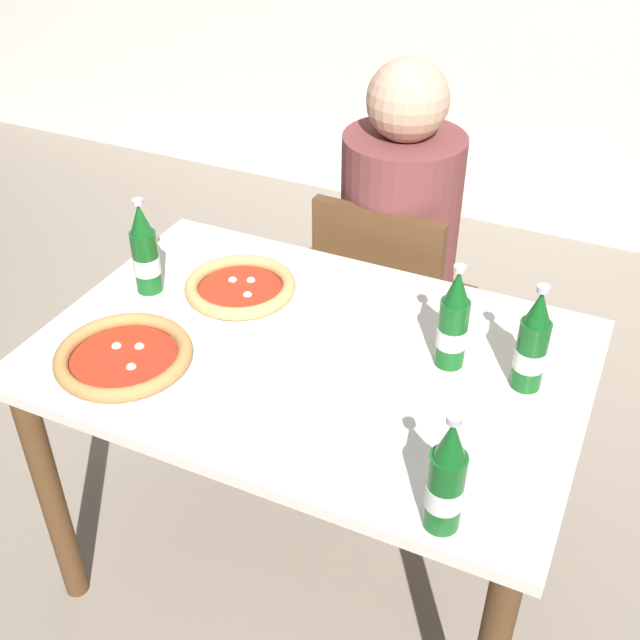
{
  "coord_description": "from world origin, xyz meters",
  "views": [
    {
      "loc": [
        0.6,
        -1.24,
        1.82
      ],
      "look_at": [
        0.0,
        0.05,
        0.8
      ],
      "focal_mm": 43.83,
      "sensor_mm": 36.0,
      "label": 1
    }
  ],
  "objects_px": {
    "beer_bottle_left": "(453,324)",
    "beer_bottle_extra": "(145,253)",
    "beer_bottle_right": "(446,481)",
    "chair_behind_table": "(388,305)",
    "pizza_marinara_far": "(124,358)",
    "pizza_margherita_near": "(240,288)",
    "dining_table_main": "(311,389)",
    "napkin_with_cutlery": "(297,381)",
    "diner_seated": "(397,269)",
    "beer_bottle_center": "(532,345)"
  },
  "relations": [
    {
      "from": "napkin_with_cutlery",
      "to": "diner_seated",
      "type": "bearing_deg",
      "value": 93.83
    },
    {
      "from": "beer_bottle_extra",
      "to": "pizza_margherita_near",
      "type": "bearing_deg",
      "value": 17.65
    },
    {
      "from": "dining_table_main",
      "to": "beer_bottle_center",
      "type": "relative_size",
      "value": 4.86
    },
    {
      "from": "pizza_margherita_near",
      "to": "napkin_with_cutlery",
      "type": "distance_m",
      "value": 0.36
    },
    {
      "from": "dining_table_main",
      "to": "diner_seated",
      "type": "bearing_deg",
      "value": 92.64
    },
    {
      "from": "dining_table_main",
      "to": "beer_bottle_extra",
      "type": "bearing_deg",
      "value": 173.18
    },
    {
      "from": "beer_bottle_center",
      "to": "diner_seated",
      "type": "bearing_deg",
      "value": 130.29
    },
    {
      "from": "chair_behind_table",
      "to": "pizza_margherita_near",
      "type": "xyz_separation_m",
      "value": [
        -0.22,
        -0.48,
        0.29
      ]
    },
    {
      "from": "beer_bottle_center",
      "to": "beer_bottle_right",
      "type": "xyz_separation_m",
      "value": [
        -0.05,
        -0.43,
        0.0
      ]
    },
    {
      "from": "dining_table_main",
      "to": "beer_bottle_right",
      "type": "xyz_separation_m",
      "value": [
        0.41,
        -0.34,
        0.22
      ]
    },
    {
      "from": "dining_table_main",
      "to": "beer_bottle_left",
      "type": "distance_m",
      "value": 0.37
    },
    {
      "from": "pizza_margherita_near",
      "to": "chair_behind_table",
      "type": "bearing_deg",
      "value": 66.02
    },
    {
      "from": "chair_behind_table",
      "to": "beer_bottle_extra",
      "type": "height_order",
      "value": "beer_bottle_extra"
    },
    {
      "from": "beer_bottle_left",
      "to": "beer_bottle_right",
      "type": "relative_size",
      "value": 1.0
    },
    {
      "from": "beer_bottle_left",
      "to": "beer_bottle_extra",
      "type": "distance_m",
      "value": 0.76
    },
    {
      "from": "chair_behind_table",
      "to": "beer_bottle_center",
      "type": "relative_size",
      "value": 3.44
    },
    {
      "from": "beer_bottle_right",
      "to": "beer_bottle_extra",
      "type": "bearing_deg",
      "value": 155.55
    },
    {
      "from": "pizza_marinara_far",
      "to": "beer_bottle_right",
      "type": "xyz_separation_m",
      "value": [
        0.75,
        -0.13,
        0.08
      ]
    },
    {
      "from": "beer_bottle_center",
      "to": "beer_bottle_right",
      "type": "distance_m",
      "value": 0.43
    },
    {
      "from": "dining_table_main",
      "to": "beer_bottle_right",
      "type": "relative_size",
      "value": 4.86
    },
    {
      "from": "chair_behind_table",
      "to": "pizza_marinara_far",
      "type": "relative_size",
      "value": 2.63
    },
    {
      "from": "beer_bottle_center",
      "to": "napkin_with_cutlery",
      "type": "bearing_deg",
      "value": -156.07
    },
    {
      "from": "beer_bottle_left",
      "to": "napkin_with_cutlery",
      "type": "relative_size",
      "value": 1.3
    },
    {
      "from": "beer_bottle_extra",
      "to": "napkin_with_cutlery",
      "type": "relative_size",
      "value": 1.3
    },
    {
      "from": "diner_seated",
      "to": "pizza_marinara_far",
      "type": "xyz_separation_m",
      "value": [
        -0.31,
        -0.88,
        0.19
      ]
    },
    {
      "from": "pizza_margherita_near",
      "to": "beer_bottle_right",
      "type": "xyz_separation_m",
      "value": [
        0.66,
        -0.47,
        0.08
      ]
    },
    {
      "from": "chair_behind_table",
      "to": "beer_bottle_right",
      "type": "relative_size",
      "value": 3.44
    },
    {
      "from": "diner_seated",
      "to": "beer_bottle_extra",
      "type": "xyz_separation_m",
      "value": [
        -0.44,
        -0.6,
        0.27
      ]
    },
    {
      "from": "pizza_margherita_near",
      "to": "pizza_marinara_far",
      "type": "height_order",
      "value": "same"
    },
    {
      "from": "diner_seated",
      "to": "beer_bottle_left",
      "type": "distance_m",
      "value": 0.71
    },
    {
      "from": "beer_bottle_extra",
      "to": "napkin_with_cutlery",
      "type": "xyz_separation_m",
      "value": [
        0.49,
        -0.17,
        -0.1
      ]
    },
    {
      "from": "chair_behind_table",
      "to": "pizza_marinara_far",
      "type": "xyz_separation_m",
      "value": [
        -0.31,
        -0.83,
        0.29
      ]
    },
    {
      "from": "pizza_margherita_near",
      "to": "pizza_marinara_far",
      "type": "distance_m",
      "value": 0.36
    },
    {
      "from": "beer_bottle_left",
      "to": "pizza_marinara_far",
      "type": "bearing_deg",
      "value": -154.31
    },
    {
      "from": "napkin_with_cutlery",
      "to": "pizza_margherita_near",
      "type": "bearing_deg",
      "value": 138.74
    },
    {
      "from": "beer_bottle_left",
      "to": "napkin_with_cutlery",
      "type": "distance_m",
      "value": 0.35
    },
    {
      "from": "pizza_margherita_near",
      "to": "beer_bottle_left",
      "type": "height_order",
      "value": "beer_bottle_left"
    },
    {
      "from": "pizza_margherita_near",
      "to": "beer_bottle_extra",
      "type": "xyz_separation_m",
      "value": [
        -0.22,
        -0.07,
        0.08
      ]
    },
    {
      "from": "diner_seated",
      "to": "pizza_margherita_near",
      "type": "relative_size",
      "value": 4.15
    },
    {
      "from": "dining_table_main",
      "to": "napkin_with_cutlery",
      "type": "distance_m",
      "value": 0.16
    },
    {
      "from": "napkin_with_cutlery",
      "to": "chair_behind_table",
      "type": "bearing_deg",
      "value": 94.33
    },
    {
      "from": "diner_seated",
      "to": "pizza_marinara_far",
      "type": "bearing_deg",
      "value": -109.51
    },
    {
      "from": "pizza_marinara_far",
      "to": "beer_bottle_left",
      "type": "bearing_deg",
      "value": 25.69
    },
    {
      "from": "pizza_margherita_near",
      "to": "pizza_marinara_far",
      "type": "xyz_separation_m",
      "value": [
        -0.09,
        -0.34,
        -0.0
      ]
    },
    {
      "from": "beer_bottle_left",
      "to": "beer_bottle_extra",
      "type": "bearing_deg",
      "value": -177.66
    },
    {
      "from": "beer_bottle_center",
      "to": "pizza_margherita_near",
      "type": "bearing_deg",
      "value": 176.56
    },
    {
      "from": "chair_behind_table",
      "to": "beer_bottle_center",
      "type": "xyz_separation_m",
      "value": [
        0.49,
        -0.53,
        0.37
      ]
    },
    {
      "from": "pizza_margherita_near",
      "to": "beer_bottle_left",
      "type": "distance_m",
      "value": 0.55
    },
    {
      "from": "beer_bottle_center",
      "to": "beer_bottle_extra",
      "type": "distance_m",
      "value": 0.93
    },
    {
      "from": "pizza_marinara_far",
      "to": "dining_table_main",
      "type": "bearing_deg",
      "value": 32.54
    }
  ]
}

